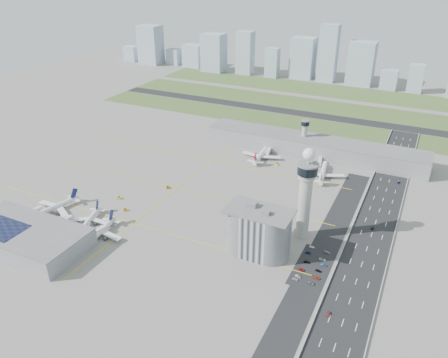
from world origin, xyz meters
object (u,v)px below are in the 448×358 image
at_px(car_lot_2, 302,270).
at_px(car_lot_7, 317,278).
at_px(jet_bridge_near_1, 56,227).
at_px(jet_bridge_near_2, 89,238).
at_px(jet_bridge_far_0, 270,150).
at_px(jet_bridge_far_1, 320,159).
at_px(tug_3, 168,187).
at_px(jet_bridge_near_0, 24,217).
at_px(car_lot_9, 324,265).
at_px(car_lot_10, 323,259).
at_px(airplane_near_b, 88,218).
at_px(tug_0, 73,220).
at_px(car_lot_8, 318,271).
at_px(car_lot_4, 308,253).
at_px(airplane_near_a, 53,205).
at_px(car_lot_6, 311,283).
at_px(secondary_tower, 304,133).
at_px(car_hw_4, 391,153).
at_px(tug_1, 125,210).
at_px(car_hw_0, 329,314).
at_px(airplane_far_a, 262,152).
at_px(car_hw_1, 372,228).
at_px(admin_building, 258,232).
at_px(tug_4, 277,164).
at_px(control_tower, 306,190).
at_px(car_lot_1, 298,276).
at_px(car_lot_0, 295,279).
at_px(car_lot_3, 307,262).
at_px(airplane_far_b, 323,170).
at_px(car_lot_5, 312,247).
at_px(airplane_near_c, 98,231).
at_px(tug_2, 119,198).
at_px(car_hw_2, 398,183).

xyz_separation_m(car_lot_2, car_lot_7, (10.21, -3.56, 0.10)).
xyz_separation_m(jet_bridge_near_1, jet_bridge_near_2, (30.00, 0.00, 0.00)).
xyz_separation_m(jet_bridge_far_0, jet_bridge_far_1, (50.00, 0.00, 0.00)).
relative_size(tug_3, car_lot_2, 0.83).
xyz_separation_m(jet_bridge_near_0, jet_bridge_near_2, (60.00, 0.00, 0.00)).
xyz_separation_m(car_lot_9, car_lot_10, (-2.08, 5.50, -0.02)).
relative_size(jet_bridge_near_0, jet_bridge_far_1, 1.00).
bearing_deg(jet_bridge_near_2, airplane_near_b, 52.36).
relative_size(tug_0, car_lot_8, 0.85).
xyz_separation_m(jet_bridge_near_0, car_lot_4, (194.97, 51.26, -2.22)).
distance_m(airplane_near_a, car_lot_6, 195.41).
relative_size(secondary_tower, car_lot_6, 7.59).
relative_size(airplane_near_b, car_lot_9, 8.93).
relative_size(car_lot_9, car_hw_4, 1.10).
xyz_separation_m(tug_1, car_hw_0, (163.59, -39.26, -0.28)).
bearing_deg(car_lot_2, car_hw_0, -134.55).
relative_size(airplane_far_a, jet_bridge_near_2, 3.20).
distance_m(airplane_near_b, car_hw_1, 199.99).
height_order(admin_building, tug_4, admin_building).
xyz_separation_m(control_tower, car_lot_1, (11.13, -43.03, -34.43)).
xyz_separation_m(car_lot_0, car_hw_1, (31.92, 75.74, 0.01)).
relative_size(airplane_near_a, car_lot_1, 11.29).
bearing_deg(admin_building, airplane_far_a, 110.74).
relative_size(jet_bridge_far_1, car_lot_10, 3.11).
bearing_deg(car_lot_3, car_lot_10, -59.75).
bearing_deg(airplane_far_b, airplane_near_a, 123.08).
distance_m(car_lot_5, car_hw_0, 60.18).
bearing_deg(jet_bridge_far_1, admin_building, -10.00).
xyz_separation_m(jet_bridge_near_0, car_hw_0, (219.99, 3.49, -2.21)).
height_order(airplane_near_c, tug_3, airplane_near_c).
relative_size(airplane_far_b, car_lot_3, 10.79).
distance_m(tug_2, car_hw_1, 191.33).
xyz_separation_m(car_lot_10, car_hw_4, (16.49, 194.00, -0.02)).
xyz_separation_m(airplane_far_b, car_lot_10, (30.41, -117.12, -5.51)).
xyz_separation_m(airplane_near_b, car_hw_1, (182.46, 81.78, -4.29)).
xyz_separation_m(tug_4, car_lot_8, (74.45, -133.12, -0.25)).
xyz_separation_m(control_tower, car_lot_2, (11.20, -35.99, -34.49)).
xyz_separation_m(tug_4, car_lot_4, (63.81, -118.30, -0.24)).
bearing_deg(airplane_near_b, jet_bridge_near_0, -85.95).
xyz_separation_m(jet_bridge_near_2, jet_bridge_far_0, (55.00, 193.00, 0.00)).
distance_m(car_lot_6, car_lot_9, 19.50).
xyz_separation_m(admin_building, car_lot_6, (39.86, -15.57, -14.72)).
bearing_deg(tug_2, car_lot_7, -127.34).
xyz_separation_m(control_tower, tug_0, (-153.44, -54.32, -34.15)).
bearing_deg(car_hw_1, jet_bridge_far_1, 130.94).
distance_m(admin_building, car_lot_8, 43.27).
height_order(tug_2, car_hw_2, tug_2).
bearing_deg(car_hw_1, car_hw_0, -86.75).
distance_m(tug_2, car_lot_9, 166.71).
distance_m(car_lot_3, car_hw_2, 143.47).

